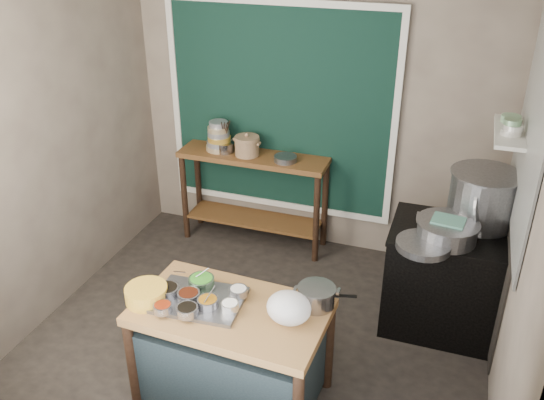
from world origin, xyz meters
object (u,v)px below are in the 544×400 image
(back_counter, at_px, (254,199))
(condiment_tray, at_px, (199,300))
(stove_block, at_px, (445,280))
(ceramic_crock, at_px, (247,147))
(yellow_basin, at_px, (147,294))
(utensil_cup, at_px, (225,148))
(steamer, at_px, (447,231))
(saucepan, at_px, (317,296))
(stock_pot, at_px, (483,198))
(prep_table, at_px, (232,353))

(back_counter, bearing_deg, condiment_tray, -79.36)
(condiment_tray, bearing_deg, stove_block, 39.84)
(condiment_tray, xyz_separation_m, ceramic_crock, (-0.43, 1.98, 0.27))
(yellow_basin, relative_size, ceramic_crock, 1.13)
(utensil_cup, height_order, steamer, utensil_cup)
(steamer, bearing_deg, condiment_tray, -142.81)
(saucepan, bearing_deg, yellow_basin, -177.55)
(condiment_tray, xyz_separation_m, stock_pot, (1.70, 1.47, 0.33))
(prep_table, height_order, back_counter, back_counter)
(back_counter, xyz_separation_m, ceramic_crock, (-0.05, -0.02, 0.56))
(back_counter, relative_size, ceramic_crock, 5.85)
(yellow_basin, relative_size, steamer, 0.60)
(yellow_basin, bearing_deg, prep_table, 11.00)
(prep_table, bearing_deg, stock_pot, 47.34)
(prep_table, relative_size, stove_block, 1.39)
(utensil_cup, height_order, ceramic_crock, ceramic_crock)
(prep_table, distance_m, steamer, 1.78)
(stove_block, distance_m, saucepan, 1.37)
(prep_table, xyz_separation_m, ceramic_crock, (-0.65, 1.97, 0.66))
(condiment_tray, xyz_separation_m, saucepan, (0.74, 0.22, 0.06))
(steamer, bearing_deg, stove_block, 72.22)
(stove_block, height_order, yellow_basin, yellow_basin)
(steamer, bearing_deg, back_counter, 154.52)
(stock_pot, bearing_deg, condiment_tray, -139.16)
(stove_block, height_order, ceramic_crock, ceramic_crock)
(back_counter, distance_m, stock_pot, 2.23)
(yellow_basin, xyz_separation_m, utensil_cup, (-0.33, 2.08, 0.19))
(prep_table, xyz_separation_m, saucepan, (0.52, 0.22, 0.44))
(yellow_basin, height_order, saucepan, saucepan)
(yellow_basin, distance_m, utensil_cup, 2.11)
(prep_table, distance_m, ceramic_crock, 2.18)
(stove_block, relative_size, utensil_cup, 5.58)
(back_counter, xyz_separation_m, stock_pot, (2.07, -0.54, 0.62))
(condiment_tray, bearing_deg, utensil_cup, 108.20)
(ceramic_crock, bearing_deg, utensil_cup, -178.96)
(saucepan, distance_m, stock_pot, 1.59)
(utensil_cup, distance_m, ceramic_crock, 0.22)
(prep_table, distance_m, stove_block, 1.82)
(back_counter, bearing_deg, stock_pot, -14.51)
(steamer, bearing_deg, prep_table, -138.24)
(prep_table, height_order, steamer, steamer)
(back_counter, xyz_separation_m, stove_block, (1.90, -0.73, -0.05))
(yellow_basin, xyz_separation_m, steamer, (1.80, 1.22, 0.15))
(saucepan, height_order, steamer, steamer)
(prep_table, height_order, yellow_basin, yellow_basin)
(stove_block, distance_m, utensil_cup, 2.35)
(back_counter, xyz_separation_m, saucepan, (1.12, -1.78, 0.34))
(utensil_cup, xyz_separation_m, stock_pot, (2.34, -0.51, 0.09))
(stove_block, bearing_deg, prep_table, -135.68)
(utensil_cup, bearing_deg, steamer, -21.89)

